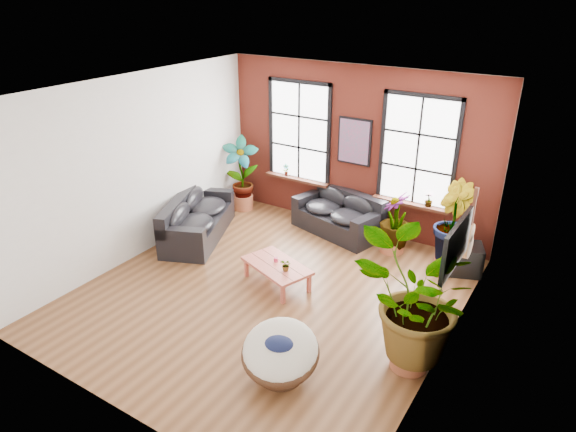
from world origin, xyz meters
name	(u,v)px	position (x,y,z in m)	size (l,w,h in m)	color
room	(273,198)	(0.00, 0.15, 1.75)	(6.04, 6.54, 3.54)	brown
sofa_back	(339,214)	(-0.10, 2.83, 0.40)	(2.09, 1.40, 0.88)	black
sofa_left	(195,219)	(-2.55, 0.98, 0.41)	(1.77, 2.48, 0.90)	black
coffee_table	(277,267)	(-0.06, 0.32, 0.36)	(1.42, 1.10, 0.48)	#BF5444
papasan_chair	(280,353)	(1.30, -1.65, 0.41)	(1.37, 1.38, 0.80)	#492B1A
poster	(354,141)	(0.00, 3.18, 1.95)	(0.74, 0.06, 0.98)	black
tv_wall_unit	(460,243)	(2.93, 0.60, 1.54)	(0.13, 1.86, 1.20)	black
media_box	(463,259)	(2.63, 2.52, 0.28)	(0.82, 0.76, 0.55)	black
pot_back_left	(243,202)	(-2.60, 2.71, 0.17)	(0.62, 0.62, 0.35)	#B15B3A
pot_back_right	(448,256)	(2.34, 2.65, 0.18)	(0.57, 0.57, 0.37)	#B15B3A
pot_right_wall	(409,355)	(2.71, -0.51, 0.19)	(0.58, 0.58, 0.39)	#B15B3A
pot_mid	(392,243)	(1.22, 2.59, 0.18)	(0.59, 0.59, 0.35)	#B15B3A
floor_plant_back_left	(241,171)	(-2.61, 2.68, 0.95)	(0.85, 0.57, 1.61)	#174011
floor_plant_back_right	(452,221)	(2.30, 2.65, 0.91)	(0.83, 0.67, 1.52)	#174011
floor_plant_right_wall	(414,304)	(2.70, -0.52, 1.05)	(1.61, 1.39, 1.78)	#174011
floor_plant_mid	(396,220)	(1.25, 2.59, 0.70)	(0.63, 0.63, 1.13)	#174011
table_plant	(286,265)	(0.20, 0.22, 0.51)	(0.20, 0.17, 0.22)	#174011
sill_plant_left	(286,170)	(-1.65, 3.13, 1.04)	(0.14, 0.10, 0.27)	#174011
sill_plant_right	(429,200)	(1.70, 3.13, 1.04)	(0.15, 0.15, 0.27)	#174011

